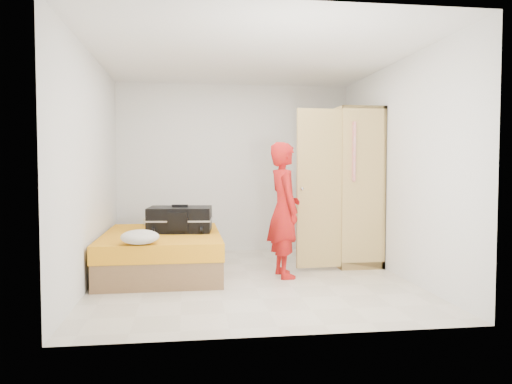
{
  "coord_description": "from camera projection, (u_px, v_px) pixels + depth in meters",
  "views": [
    {
      "loc": [
        -0.74,
        -5.78,
        1.33
      ],
      "look_at": [
        0.14,
        0.55,
        1.0
      ],
      "focal_mm": 35.0,
      "sensor_mm": 36.0,
      "label": 1
    }
  ],
  "objects": [
    {
      "name": "room",
      "position": [
        250.0,
        169.0,
        5.82
      ],
      "size": [
        4.0,
        4.02,
        2.6
      ],
      "color": "beige",
      "rests_on": "ground"
    },
    {
      "name": "bed",
      "position": [
        162.0,
        252.0,
        6.24
      ],
      "size": [
        1.42,
        2.02,
        0.5
      ],
      "color": "brown",
      "rests_on": "ground"
    },
    {
      "name": "wardrobe",
      "position": [
        347.0,
        190.0,
        6.88
      ],
      "size": [
        1.17,
        1.23,
        2.1
      ],
      "color": "tan",
      "rests_on": "ground"
    },
    {
      "name": "person",
      "position": [
        284.0,
        210.0,
        5.99
      ],
      "size": [
        0.45,
        0.63,
        1.62
      ],
      "primitive_type": "imported",
      "rotation": [
        0.0,
        0.0,
        1.68
      ],
      "color": "#B5210B",
      "rests_on": "ground"
    },
    {
      "name": "suitcase",
      "position": [
        180.0,
        219.0,
        6.34
      ],
      "size": [
        0.85,
        0.67,
        0.34
      ],
      "rotation": [
        0.0,
        0.0,
        -0.1
      ],
      "color": "black",
      "rests_on": "bed"
    },
    {
      "name": "round_cushion",
      "position": [
        140.0,
        237.0,
        5.31
      ],
      "size": [
        0.41,
        0.41,
        0.16
      ],
      "primitive_type": "ellipsoid",
      "color": "silver",
      "rests_on": "bed"
    },
    {
      "name": "pillow",
      "position": [
        165.0,
        221.0,
        7.07
      ],
      "size": [
        0.6,
        0.38,
        0.1
      ],
      "primitive_type": "cube",
      "rotation": [
        0.0,
        0.0,
        0.19
      ],
      "color": "silver",
      "rests_on": "bed"
    }
  ]
}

